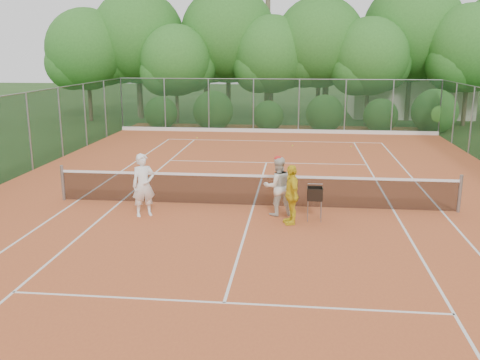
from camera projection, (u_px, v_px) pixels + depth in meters
The scene contains 14 objects.
ground at pixel (253, 206), 16.06m from camera, with size 120.00×120.00×0.00m, color #224017.
clay_court at pixel (253, 206), 16.05m from camera, with size 18.00×36.00×0.02m, color #C0592C.
club_building at pixel (408, 95), 37.94m from camera, with size 8.00×5.00×3.00m, color beige.
tennis_net at pixel (254, 189), 15.93m from camera, with size 11.97×0.10×1.10m.
player_white at pixel (144, 185), 14.89m from camera, with size 0.65×0.42×1.77m, color white.
player_center_grp at pixel (278, 186), 14.98m from camera, with size 0.98×0.88×1.71m.
player_yellow at pixel (291, 194), 14.23m from camera, with size 0.95×0.39×1.62m, color yellow.
ball_hopper at pixel (315, 194), 14.53m from camera, with size 0.40×0.40×0.93m.
stray_ball_a at pixel (197, 138), 28.40m from camera, with size 0.07×0.07×0.07m, color yellow.
stray_ball_b at pixel (293, 146), 26.06m from camera, with size 0.07×0.07×0.07m, color yellow.
stray_ball_c at pixel (351, 146), 25.80m from camera, with size 0.07×0.07×0.07m, color gold.
court_markings at pixel (253, 206), 16.05m from camera, with size 11.03×23.83×0.01m.
fence_back at pixel (276, 106), 30.19m from camera, with size 18.07×0.07×3.00m.
tropical_treeline at pixel (303, 42), 34.24m from camera, with size 32.10×8.49×15.03m.
Camera 1 is at (1.28, -15.37, 4.56)m, focal length 40.00 mm.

